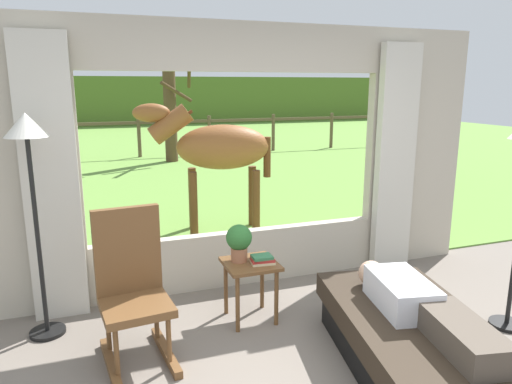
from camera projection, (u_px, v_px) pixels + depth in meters
The scene contains 15 objects.
back_wall_with_window at pixel (240, 162), 4.58m from camera, with size 5.20×0.12×2.55m.
curtain_panel_left at pixel (51, 182), 3.90m from camera, with size 0.44×0.10×2.40m, color beige.
curtain_panel_right at pixel (395, 160), 5.02m from camera, with size 0.44×0.10×2.40m, color beige.
outdoor_pasture_lawn at pixel (134, 149), 14.85m from camera, with size 36.00×21.68×0.02m, color olive.
distant_hill_ridge at pixel (112, 101), 23.61m from camera, with size 36.00×2.00×2.40m, color #4D6727.
recliner_sofa at pixel (411, 343), 3.30m from camera, with size 1.22×1.84×0.42m.
reclining_person at pixel (419, 306), 3.19m from camera, with size 0.45×1.43×0.22m.
rocking_chair at pixel (132, 287), 3.43m from camera, with size 0.53×0.72×1.12m.
side_table at pixel (250, 273), 4.00m from camera, with size 0.44×0.44×0.52m.
potted_plant at pixel (239, 240), 3.97m from camera, with size 0.22×0.22×0.32m.
book_stack at pixel (262, 260), 3.94m from camera, with size 0.21×0.16×0.07m.
floor_lamp_left at pixel (29, 159), 3.53m from camera, with size 0.32×0.32×1.78m.
horse at pixel (217, 148), 6.30m from camera, with size 1.82×0.78×1.73m.
pasture_tree at pixel (170, 104), 12.11m from camera, with size 1.16×1.34×3.34m.
pasture_fence_line at pixel (139, 131), 13.01m from camera, with size 16.10×0.10×1.10m.
Camera 1 is at (-1.39, -2.05, 1.98)m, focal length 33.13 mm.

